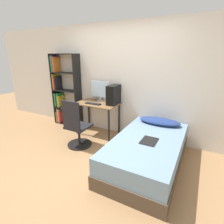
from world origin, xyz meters
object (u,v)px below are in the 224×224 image
at_px(monitor, 100,90).
at_px(pc_tower, 114,95).
at_px(office_chair, 77,129).
at_px(bed, 147,152).
at_px(bookshelf, 62,92).
at_px(keyboard, 93,104).

distance_m(monitor, pc_tower, 0.44).
relative_size(office_chair, bed, 0.51).
bearing_deg(bookshelf, pc_tower, -2.26).
distance_m(office_chair, pc_tower, 1.11).
distance_m(office_chair, keyboard, 0.74).
relative_size(keyboard, pc_tower, 0.89).
bearing_deg(office_chair, monitor, 90.92).
xyz_separation_m(office_chair, pc_tower, (0.40, 0.84, 0.60)).
height_order(bookshelf, bed, bookshelf).
bearing_deg(bed, bookshelf, 162.43).
xyz_separation_m(office_chair, bed, (1.47, 0.06, -0.13)).
bearing_deg(keyboard, bookshelf, 166.78).
bearing_deg(pc_tower, bookshelf, 177.74).
relative_size(office_chair, monitor, 1.95).
bearing_deg(monitor, bookshelf, -177.62).
xyz_separation_m(monitor, keyboard, (0.00, -0.32, -0.26)).
bearing_deg(office_chair, keyboard, 91.08).
bearing_deg(keyboard, monitor, 90.60).
height_order(office_chair, monitor, monitor).
distance_m(bed, pc_tower, 1.50).
distance_m(bookshelf, office_chair, 1.56).
height_order(bookshelf, monitor, bookshelf).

